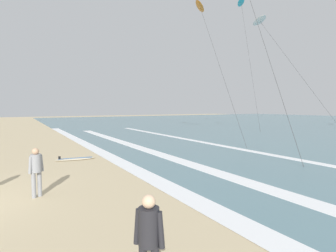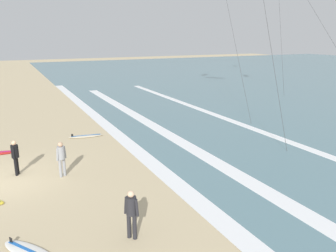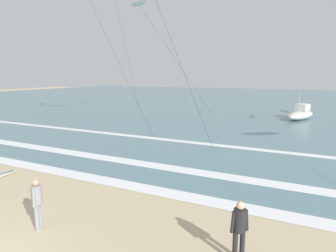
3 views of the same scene
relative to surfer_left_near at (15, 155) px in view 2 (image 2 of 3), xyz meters
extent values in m
plane|color=tan|center=(0.57, -0.50, -0.96)|extent=(160.00, 160.00, 0.00)
cube|color=white|center=(1.78, 6.01, -0.94)|extent=(59.65, 0.86, 0.01)
cube|color=white|center=(-0.21, 8.90, -0.94)|extent=(44.25, 0.88, 0.01)
cube|color=white|center=(-1.02, 14.66, -0.94)|extent=(45.18, 0.65, 0.01)
cylinder|color=black|center=(-0.10, 0.03, -0.55)|extent=(0.13, 0.13, 0.82)
cylinder|color=black|center=(0.10, -0.03, -0.55)|extent=(0.13, 0.13, 0.82)
cylinder|color=black|center=(0.00, 0.00, 0.15)|extent=(0.32, 0.32, 0.58)
cylinder|color=black|center=(-0.18, 0.06, 0.13)|extent=(0.15, 0.13, 0.56)
cylinder|color=black|center=(0.18, -0.06, 0.13)|extent=(0.15, 0.13, 0.56)
sphere|color=tan|center=(0.00, 0.00, 0.54)|extent=(0.21, 0.21, 0.21)
cylinder|color=#232328|center=(6.85, 2.90, -0.55)|extent=(0.13, 0.13, 0.82)
cylinder|color=#232328|center=(7.00, 3.03, -0.55)|extent=(0.13, 0.13, 0.82)
cylinder|color=#232328|center=(6.93, 2.96, 0.15)|extent=(0.32, 0.32, 0.58)
cylinder|color=#232328|center=(6.79, 2.84, 0.13)|extent=(0.16, 0.16, 0.56)
cylinder|color=#232328|center=(7.07, 3.08, 0.13)|extent=(0.16, 0.16, 0.56)
sphere|color=#DBB28E|center=(6.93, 2.96, 0.54)|extent=(0.21, 0.21, 0.21)
cylinder|color=gray|center=(1.14, 1.73, -0.55)|extent=(0.13, 0.13, 0.82)
cylinder|color=gray|center=(1.05, 1.91, -0.55)|extent=(0.13, 0.13, 0.82)
cylinder|color=gray|center=(1.10, 1.82, 0.15)|extent=(0.32, 0.32, 0.58)
cylinder|color=gray|center=(1.18, 1.65, 0.13)|extent=(0.14, 0.16, 0.56)
cylinder|color=gray|center=(1.02, 1.99, 0.13)|extent=(0.14, 0.16, 0.56)
sphere|color=tan|center=(1.10, 1.82, 0.54)|extent=(0.21, 0.21, 0.21)
ellipsoid|color=beige|center=(-4.53, 4.11, -0.91)|extent=(0.88, 2.16, 0.09)
cube|color=#1959B2|center=(-4.53, 4.11, -0.86)|extent=(0.35, 1.78, 0.01)
cube|color=black|center=(-4.65, 3.30, -0.79)|extent=(0.03, 0.12, 0.16)
ellipsoid|color=silver|center=(6.35, 0.04, -0.91)|extent=(2.07, 1.68, 0.09)
cube|color=#1959B2|center=(6.35, 0.04, -0.86)|extent=(1.53, 1.09, 0.01)
cube|color=black|center=(5.68, -0.43, -0.79)|extent=(0.11, 0.08, 0.16)
cube|color=black|center=(-3.35, -0.04, -0.79)|extent=(0.03, 0.12, 0.16)
cylinder|color=#333333|center=(-6.82, 16.58, 5.55)|extent=(8.60, 2.31, 13.03)
cylinder|color=#333333|center=(-13.14, 27.32, 7.64)|extent=(5.56, 2.14, 17.20)
cylinder|color=#333333|center=(-0.68, 14.37, 6.47)|extent=(7.38, 2.10, 14.86)
cylinder|color=#333333|center=(-5.18, 25.70, 5.03)|extent=(7.17, 4.00, 11.98)
camera|label=1|loc=(10.34, 1.28, 1.94)|focal=27.77mm
camera|label=2|loc=(15.64, -0.05, 5.12)|focal=35.87mm
camera|label=3|loc=(8.33, -3.89, 3.72)|focal=31.41mm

